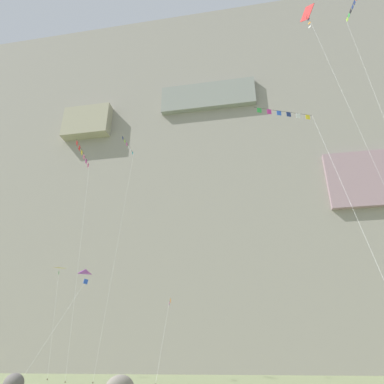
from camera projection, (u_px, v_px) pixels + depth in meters
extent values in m
cube|color=gray|center=(218.00, 185.00, 73.22)|extent=(180.00, 28.66, 69.32)
cube|color=gray|center=(89.00, 125.00, 67.47)|extent=(9.08, 3.95, 6.47)
cube|color=gray|center=(208.00, 98.00, 65.28)|extent=(17.36, 2.02, 5.73)
cube|color=gray|center=(364.00, 180.00, 53.47)|extent=(11.22, 2.18, 9.22)
ellipsoid|color=#605B59|center=(14.00, 384.00, 19.92)|extent=(1.44, 1.46, 1.10)
cylinder|color=black|center=(284.00, 111.00, 23.50)|extent=(3.89, 1.58, 0.02)
cube|color=yellow|center=(308.00, 117.00, 23.75)|extent=(0.30, 0.15, 0.34)
cube|color=white|center=(298.00, 116.00, 23.62)|extent=(0.31, 0.17, 0.34)
cube|color=navy|center=(289.00, 114.00, 23.49)|extent=(0.30, 0.14, 0.34)
cube|color=blue|center=(279.00, 113.00, 23.36)|extent=(0.30, 0.14, 0.34)
cube|color=#CC3399|center=(269.00, 112.00, 23.23)|extent=(0.31, 0.16, 0.34)
cube|color=green|center=(259.00, 110.00, 23.10)|extent=(0.31, 0.16, 0.34)
cylinder|color=silver|center=(355.00, 213.00, 17.69)|extent=(1.06, 5.69, 16.69)
pyramid|color=purple|center=(91.00, 280.00, 26.46)|extent=(1.55, 1.54, 0.18)
cube|color=blue|center=(86.00, 282.00, 26.18)|extent=(0.28, 0.29, 0.39)
cylinder|color=silver|center=(54.00, 330.00, 23.66)|extent=(2.37, 2.74, 6.93)
cylinder|color=black|center=(170.00, 300.00, 34.63)|extent=(0.74, 2.45, 0.02)
cube|color=#CC3399|center=(169.00, 304.00, 35.53)|extent=(0.11, 0.29, 0.33)
cube|color=navy|center=(169.00, 303.00, 35.20)|extent=(0.13, 0.30, 0.33)
cube|color=teal|center=(170.00, 303.00, 34.87)|extent=(0.11, 0.29, 0.33)
cube|color=red|center=(170.00, 302.00, 34.55)|extent=(0.13, 0.30, 0.33)
cube|color=orange|center=(170.00, 302.00, 34.22)|extent=(0.13, 0.30, 0.33)
cube|color=black|center=(170.00, 301.00, 33.90)|extent=(0.11, 0.29, 0.33)
cube|color=orange|center=(171.00, 300.00, 33.57)|extent=(0.11, 0.29, 0.33)
cylinder|color=silver|center=(163.00, 337.00, 31.35)|extent=(0.67, 6.45, 6.97)
cylinder|color=#4C3823|center=(156.00, 384.00, 26.91)|extent=(0.08, 0.08, 0.12)
cube|color=red|center=(307.00, 13.00, 34.60)|extent=(1.07, 2.28, 2.45)
cylinder|color=black|center=(307.00, 13.00, 34.60)|extent=(0.42, 0.31, 2.00)
cube|color=blue|center=(309.00, 19.00, 34.20)|extent=(0.15, 0.28, 0.15)
cube|color=orange|center=(309.00, 23.00, 33.98)|extent=(0.21, 0.24, 0.15)
cube|color=white|center=(310.00, 27.00, 33.76)|extent=(0.21, 0.25, 0.15)
cylinder|color=silver|center=(363.00, 139.00, 25.45)|extent=(2.95, 4.13, 32.25)
pyramid|color=yellow|center=(59.00, 271.00, 40.85)|extent=(1.51, 1.32, 0.18)
cube|color=green|center=(59.00, 273.00, 41.16)|extent=(0.19, 0.33, 0.38)
cylinder|color=silver|center=(54.00, 321.00, 37.51)|extent=(2.16, 2.56, 10.86)
cylinder|color=#4C3823|center=(47.00, 379.00, 33.85)|extent=(0.08, 0.08, 0.12)
cylinder|color=black|center=(128.00, 145.00, 41.81)|extent=(0.08, 4.00, 0.02)
cube|color=#38B2D1|center=(133.00, 153.00, 43.21)|extent=(0.06, 0.30, 0.33)
cube|color=white|center=(131.00, 150.00, 42.62)|extent=(0.03, 0.30, 0.33)
cube|color=white|center=(129.00, 147.00, 42.03)|extent=(0.03, 0.30, 0.33)
cube|color=#CC3399|center=(127.00, 144.00, 41.44)|extent=(0.04, 0.30, 0.33)
cube|color=#8CCC33|center=(125.00, 141.00, 40.84)|extent=(0.04, 0.30, 0.33)
cube|color=navy|center=(123.00, 138.00, 40.25)|extent=(0.04, 0.30, 0.33)
cylinder|color=silver|center=(117.00, 245.00, 36.33)|extent=(0.23, 4.30, 24.82)
cylinder|color=#4C3823|center=(93.00, 383.00, 29.06)|extent=(0.08, 0.08, 0.12)
cylinder|color=black|center=(83.00, 153.00, 42.78)|extent=(1.20, 6.01, 0.03)
cube|color=pink|center=(88.00, 165.00, 44.95)|extent=(0.15, 0.48, 0.53)
cube|color=#CC3399|center=(86.00, 161.00, 44.03)|extent=(0.15, 0.48, 0.53)
cube|color=pink|center=(84.00, 157.00, 43.11)|extent=(0.16, 0.48, 0.53)
cube|color=yellow|center=(82.00, 153.00, 42.19)|extent=(0.14, 0.48, 0.53)
cube|color=red|center=(79.00, 148.00, 41.28)|extent=(0.17, 0.48, 0.53)
cube|color=red|center=(77.00, 143.00, 40.36)|extent=(0.14, 0.48, 0.53)
cylinder|color=silver|center=(80.00, 251.00, 37.63)|extent=(3.58, 5.30, 24.46)
cylinder|color=#4C3823|center=(65.00, 382.00, 29.70)|extent=(0.08, 0.08, 0.12)
cylinder|color=black|center=(352.00, 5.00, 31.30)|extent=(0.45, 2.94, 0.02)
cube|color=#8CCC33|center=(347.00, 19.00, 32.37)|extent=(0.08, 0.30, 0.34)
cube|color=green|center=(349.00, 15.00, 31.99)|extent=(0.07, 0.30, 0.33)
cube|color=black|center=(351.00, 11.00, 31.60)|extent=(0.07, 0.30, 0.33)
cube|color=navy|center=(353.00, 7.00, 31.22)|extent=(0.07, 0.30, 0.33)
cube|color=navy|center=(354.00, 3.00, 30.84)|extent=(0.09, 0.31, 0.34)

